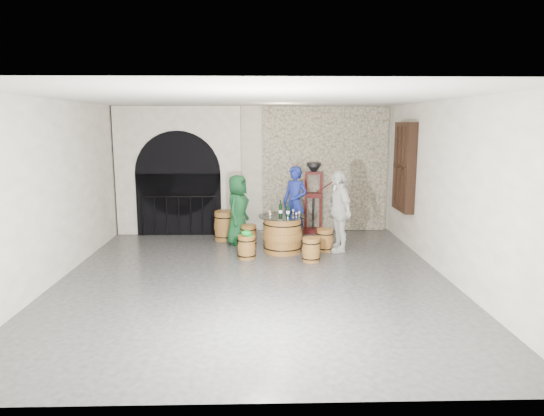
{
  "coord_description": "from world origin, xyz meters",
  "views": [
    {
      "loc": [
        0.1,
        -8.46,
        2.79
      ],
      "look_at": [
        0.37,
        1.38,
        1.05
      ],
      "focal_mm": 32.0,
      "sensor_mm": 36.0,
      "label": 1
    }
  ],
  "objects_px": {
    "person_white": "(339,211)",
    "corking_press": "(313,192)",
    "person_green": "(238,210)",
    "barrel_table": "(283,234)",
    "barrel_stool_near_right": "(311,250)",
    "person_blue": "(295,203)",
    "barrel_stool_left": "(249,235)",
    "barrel_stool_far": "(292,232)",
    "wine_bottle_left": "(281,210)",
    "barrel_stool_near_left": "(246,247)",
    "wine_bottle_right": "(280,209)",
    "wine_bottle_center": "(288,211)",
    "side_barrel": "(225,226)",
    "barrel_stool_right": "(325,240)"
  },
  "relations": [
    {
      "from": "person_blue",
      "to": "wine_bottle_left",
      "type": "bearing_deg",
      "value": -70.91
    },
    {
      "from": "barrel_stool_near_left",
      "to": "corking_press",
      "type": "relative_size",
      "value": 0.28
    },
    {
      "from": "wine_bottle_center",
      "to": "person_green",
      "type": "bearing_deg",
      "value": 143.35
    },
    {
      "from": "barrel_table",
      "to": "barrel_stool_near_right",
      "type": "xyz_separation_m",
      "value": [
        0.54,
        -0.75,
        -0.15
      ]
    },
    {
      "from": "barrel_table",
      "to": "barrel_stool_near_right",
      "type": "bearing_deg",
      "value": -54.19
    },
    {
      "from": "barrel_stool_near_left",
      "to": "person_blue",
      "type": "relative_size",
      "value": 0.28
    },
    {
      "from": "barrel_table",
      "to": "barrel_stool_far",
      "type": "distance_m",
      "value": 0.94
    },
    {
      "from": "barrel_stool_near_right",
      "to": "corking_press",
      "type": "xyz_separation_m",
      "value": [
        0.33,
        2.65,
        0.8
      ]
    },
    {
      "from": "barrel_stool_near_right",
      "to": "person_blue",
      "type": "height_order",
      "value": "person_blue"
    },
    {
      "from": "person_white",
      "to": "side_barrel",
      "type": "height_order",
      "value": "person_white"
    },
    {
      "from": "barrel_stool_far",
      "to": "barrel_stool_near_right",
      "type": "xyz_separation_m",
      "value": [
        0.28,
        -1.64,
        0.0
      ]
    },
    {
      "from": "person_green",
      "to": "corking_press",
      "type": "distance_m",
      "value": 2.23
    },
    {
      "from": "barrel_table",
      "to": "wine_bottle_right",
      "type": "xyz_separation_m",
      "value": [
        -0.04,
        0.12,
        0.54
      ]
    },
    {
      "from": "person_blue",
      "to": "person_white",
      "type": "height_order",
      "value": "person_white"
    },
    {
      "from": "barrel_stool_left",
      "to": "barrel_stool_near_right",
      "type": "relative_size",
      "value": 1.0
    },
    {
      "from": "barrel_stool_left",
      "to": "barrel_stool_far",
      "type": "xyz_separation_m",
      "value": [
        1.01,
        0.35,
        0.0
      ]
    },
    {
      "from": "barrel_stool_far",
      "to": "barrel_stool_near_right",
      "type": "distance_m",
      "value": 1.66
    },
    {
      "from": "barrel_stool_near_right",
      "to": "person_green",
      "type": "relative_size",
      "value": 0.3
    },
    {
      "from": "corking_press",
      "to": "person_white",
      "type": "bearing_deg",
      "value": -73.75
    },
    {
      "from": "person_green",
      "to": "corking_press",
      "type": "height_order",
      "value": "corking_press"
    },
    {
      "from": "barrel_table",
      "to": "side_barrel",
      "type": "distance_m",
      "value": 1.75
    },
    {
      "from": "barrel_stool_far",
      "to": "wine_bottle_left",
      "type": "bearing_deg",
      "value": -108.33
    },
    {
      "from": "barrel_stool_left",
      "to": "barrel_stool_far",
      "type": "relative_size",
      "value": 1.0
    },
    {
      "from": "barrel_stool_near_right",
      "to": "side_barrel",
      "type": "distance_m",
      "value": 2.66
    },
    {
      "from": "barrel_table",
      "to": "barrel_stool_far",
      "type": "relative_size",
      "value": 2.12
    },
    {
      "from": "barrel_stool_near_left",
      "to": "barrel_table",
      "type": "bearing_deg",
      "value": 33.06
    },
    {
      "from": "person_white",
      "to": "person_blue",
      "type": "bearing_deg",
      "value": -157.53
    },
    {
      "from": "wine_bottle_left",
      "to": "side_barrel",
      "type": "height_order",
      "value": "wine_bottle_left"
    },
    {
      "from": "barrel_stool_right",
      "to": "barrel_stool_near_left",
      "type": "relative_size",
      "value": 1.0
    },
    {
      "from": "barrel_table",
      "to": "corking_press",
      "type": "bearing_deg",
      "value": 65.34
    },
    {
      "from": "barrel_stool_left",
      "to": "person_white",
      "type": "relative_size",
      "value": 0.28
    },
    {
      "from": "barrel_stool_near_right",
      "to": "person_green",
      "type": "height_order",
      "value": "person_green"
    },
    {
      "from": "barrel_stool_left",
      "to": "wine_bottle_center",
      "type": "xyz_separation_m",
      "value": [
        0.86,
        -0.65,
        0.69
      ]
    },
    {
      "from": "person_blue",
      "to": "wine_bottle_center",
      "type": "bearing_deg",
      "value": -63.72
    },
    {
      "from": "barrel_stool_near_left",
      "to": "wine_bottle_center",
      "type": "xyz_separation_m",
      "value": [
        0.88,
        0.4,
        0.69
      ]
    },
    {
      "from": "barrel_stool_left",
      "to": "barrel_stool_right",
      "type": "bearing_deg",
      "value": -16.42
    },
    {
      "from": "person_green",
      "to": "wine_bottle_left",
      "type": "relative_size",
      "value": 4.98
    },
    {
      "from": "barrel_table",
      "to": "person_blue",
      "type": "bearing_deg",
      "value": 73.74
    },
    {
      "from": "side_barrel",
      "to": "wine_bottle_center",
      "type": "bearing_deg",
      "value": -40.63
    },
    {
      "from": "wine_bottle_right",
      "to": "barrel_stool_right",
      "type": "bearing_deg",
      "value": -4.54
    },
    {
      "from": "barrel_table",
      "to": "corking_press",
      "type": "relative_size",
      "value": 0.58
    },
    {
      "from": "barrel_stool_left",
      "to": "barrel_stool_near_left",
      "type": "xyz_separation_m",
      "value": [
        -0.02,
        -1.04,
        0.0
      ]
    },
    {
      "from": "corking_press",
      "to": "wine_bottle_right",
      "type": "bearing_deg",
      "value": -111.79
    },
    {
      "from": "barrel_stool_near_right",
      "to": "barrel_stool_far",
      "type": "bearing_deg",
      "value": 99.78
    },
    {
      "from": "person_white",
      "to": "corking_press",
      "type": "distance_m",
      "value": 1.88
    },
    {
      "from": "person_blue",
      "to": "wine_bottle_left",
      "type": "distance_m",
      "value": 1.31
    },
    {
      "from": "person_white",
      "to": "wine_bottle_left",
      "type": "relative_size",
      "value": 5.47
    },
    {
      "from": "wine_bottle_center",
      "to": "side_barrel",
      "type": "distance_m",
      "value": 1.99
    },
    {
      "from": "wine_bottle_right",
      "to": "barrel_stool_near_right",
      "type": "bearing_deg",
      "value": -56.07
    },
    {
      "from": "barrel_stool_near_left",
      "to": "person_blue",
      "type": "height_order",
      "value": "person_blue"
    }
  ]
}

